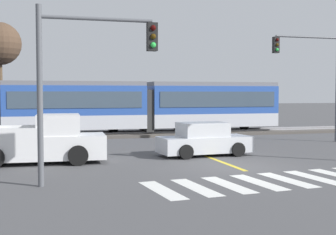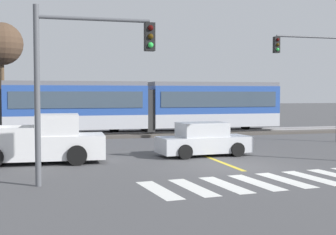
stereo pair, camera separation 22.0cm
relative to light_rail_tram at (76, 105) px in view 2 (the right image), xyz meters
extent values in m
plane|color=#474749|center=(4.95, -14.31, -2.05)|extent=(200.00, 200.00, 0.00)
cube|color=#4C4742|center=(4.95, 0.01, -1.96)|extent=(120.00, 4.00, 0.18)
cube|color=#939399|center=(4.95, -0.71, -1.82)|extent=(120.00, 0.08, 0.10)
cube|color=#939399|center=(4.95, 0.73, -1.82)|extent=(120.00, 0.08, 0.10)
cube|color=#B7BAC1|center=(0.00, 0.01, -1.07)|extent=(9.00, 2.60, 0.90)
cube|color=#284C9E|center=(0.00, 0.01, 0.33)|extent=(9.00, 2.60, 1.90)
cube|color=#384756|center=(0.00, -1.31, 0.38)|extent=(8.28, 0.04, 1.04)
cube|color=slate|center=(0.00, 0.01, 1.42)|extent=(9.00, 2.39, 0.28)
cylinder|color=black|center=(2.47, 0.01, -1.52)|extent=(0.70, 0.20, 0.70)
cylinder|color=black|center=(-2.48, 0.01, -1.52)|extent=(0.70, 0.20, 0.70)
cube|color=#B7BAC1|center=(9.50, 0.01, -1.07)|extent=(9.00, 2.60, 0.90)
cube|color=#284C9E|center=(9.50, 0.01, 0.33)|extent=(9.00, 2.60, 1.90)
cube|color=#384756|center=(9.50, -1.31, 0.38)|extent=(8.28, 0.04, 1.04)
cube|color=slate|center=(9.50, 0.01, 1.42)|extent=(9.00, 2.39, 0.28)
cylinder|color=black|center=(11.97, 0.01, -1.52)|extent=(0.70, 0.20, 0.70)
cylinder|color=black|center=(7.02, 0.01, -1.52)|extent=(0.70, 0.20, 0.70)
cube|color=#2D2D2D|center=(4.75, 0.01, -0.37)|extent=(0.50, 2.34, 2.80)
cube|color=silver|center=(1.12, -17.73, -2.04)|extent=(0.85, 2.84, 0.01)
cube|color=silver|center=(2.21, -17.62, -2.04)|extent=(0.85, 2.84, 0.01)
cube|color=silver|center=(3.30, -17.50, -2.04)|extent=(0.85, 2.84, 0.01)
cube|color=silver|center=(4.40, -17.39, -2.04)|extent=(0.85, 2.84, 0.01)
cube|color=silver|center=(5.49, -17.28, -2.04)|extent=(0.85, 2.84, 0.01)
cube|color=silver|center=(6.59, -17.16, -2.04)|extent=(0.85, 2.84, 0.01)
cube|color=gold|center=(4.95, -8.66, -2.04)|extent=(0.20, 13.34, 0.01)
cube|color=#B7BABF|center=(4.95, -10.88, -1.53)|extent=(4.32, 2.02, 0.72)
cube|color=#B7BABF|center=(4.85, -10.89, -0.85)|extent=(2.21, 1.68, 0.64)
cube|color=#384756|center=(5.85, -10.81, -0.85)|extent=(0.21, 1.43, 0.52)
cube|color=#384756|center=(4.79, -10.12, -0.85)|extent=(1.78, 0.18, 0.48)
cylinder|color=black|center=(6.14, -9.94, -1.73)|extent=(0.66, 0.27, 0.64)
cylinder|color=black|center=(6.27, -11.63, -1.73)|extent=(0.66, 0.27, 0.64)
cylinder|color=black|center=(3.63, -10.14, -1.73)|extent=(0.66, 0.27, 0.64)
cylinder|color=black|center=(3.76, -11.83, -1.73)|extent=(0.66, 0.27, 0.64)
cube|color=silver|center=(-2.38, -11.28, -1.38)|extent=(5.49, 2.22, 0.96)
cube|color=silver|center=(-1.57, -11.32, -0.48)|extent=(1.79, 1.92, 0.84)
cube|color=#384756|center=(-0.82, -11.35, -0.46)|extent=(0.18, 1.70, 0.66)
cube|color=silver|center=(-3.55, -10.30, -0.72)|extent=(2.70, 0.25, 0.36)
cube|color=silver|center=(-3.64, -12.14, -0.72)|extent=(2.70, 0.25, 0.36)
cylinder|color=black|center=(-0.77, -10.37, -1.65)|extent=(0.81, 0.32, 0.80)
cylinder|color=black|center=(-0.86, -12.33, -1.65)|extent=(0.81, 0.32, 0.80)
cylinder|color=black|center=(-3.89, -10.22, -1.65)|extent=(0.81, 0.32, 0.80)
cylinder|color=#515459|center=(-2.30, -16.20, 0.71)|extent=(0.18, 0.18, 5.52)
cylinder|color=#515459|center=(-0.55, -16.20, 3.10)|extent=(3.50, 0.12, 0.12)
cube|color=black|center=(1.20, -16.20, 2.60)|extent=(0.32, 0.28, 0.90)
sphere|color=#360605|center=(1.20, -16.35, 2.87)|extent=(0.18, 0.18, 0.18)
sphere|color=#3A2706|center=(1.20, -16.35, 2.60)|extent=(0.18, 0.18, 0.18)
sphere|color=green|center=(1.20, -16.35, 2.33)|extent=(0.18, 0.18, 0.18)
cylinder|color=#515459|center=(12.47, -7.28, 3.98)|extent=(4.00, 0.12, 0.12)
cube|color=black|center=(10.47, -7.28, 3.48)|extent=(0.32, 0.28, 0.90)
sphere|color=#360605|center=(10.47, -7.43, 3.75)|extent=(0.18, 0.18, 0.18)
sphere|color=#3A2706|center=(10.47, -7.43, 3.48)|extent=(0.18, 0.18, 0.18)
sphere|color=green|center=(10.47, -7.43, 3.21)|extent=(0.18, 0.18, 0.18)
cylinder|color=brown|center=(-4.93, 4.99, 0.85)|extent=(0.32, 0.32, 5.79)
sphere|color=#4C3828|center=(-4.93, 4.99, 4.36)|extent=(3.08, 3.08, 3.08)
camera|label=1|loc=(-2.38, -30.87, 0.81)|focal=50.00mm
camera|label=2|loc=(-2.17, -30.93, 0.81)|focal=50.00mm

